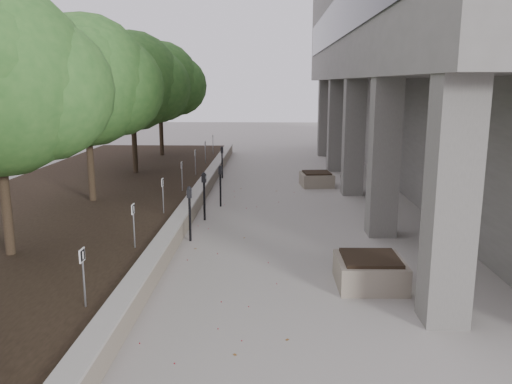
# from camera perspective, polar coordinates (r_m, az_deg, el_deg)

# --- Properties ---
(ground) EXTENTS (90.00, 90.00, 0.00)m
(ground) POSITION_cam_1_polar(r_m,az_deg,el_deg) (8.06, -2.67, -16.73)
(ground) COLOR gray
(ground) RESTS_ON ground
(retaining_wall) EXTENTS (0.39, 26.00, 0.50)m
(retaining_wall) POSITION_cam_1_polar(r_m,az_deg,el_deg) (16.62, -6.58, -0.71)
(retaining_wall) COLOR gray
(retaining_wall) RESTS_ON ground
(planting_bed) EXTENTS (7.00, 26.00, 0.40)m
(planting_bed) POSITION_cam_1_polar(r_m,az_deg,el_deg) (17.55, -18.54, -0.75)
(planting_bed) COLOR black
(planting_bed) RESTS_ON ground
(crabapple_tree_3) EXTENTS (4.60, 4.00, 5.44)m
(crabapple_tree_3) POSITION_cam_1_polar(r_m,az_deg,el_deg) (16.00, -18.09, 8.68)
(crabapple_tree_3) COLOR #2C5E24
(crabapple_tree_3) RESTS_ON planting_bed
(crabapple_tree_4) EXTENTS (4.60, 4.00, 5.44)m
(crabapple_tree_4) POSITION_cam_1_polar(r_m,az_deg,el_deg) (20.77, -13.43, 9.55)
(crabapple_tree_4) COLOR #2C5E24
(crabapple_tree_4) RESTS_ON planting_bed
(crabapple_tree_5) EXTENTS (4.60, 4.00, 5.44)m
(crabapple_tree_5) POSITION_cam_1_polar(r_m,az_deg,el_deg) (25.63, -10.50, 10.07)
(crabapple_tree_5) COLOR #2C5E24
(crabapple_tree_5) RESTS_ON planting_bed
(parking_sign_2) EXTENTS (0.04, 0.22, 0.96)m
(parking_sign_2) POSITION_cam_1_polar(r_m,az_deg,el_deg) (8.63, -18.42, -8.95)
(parking_sign_2) COLOR black
(parking_sign_2) RESTS_ON planting_bed
(parking_sign_3) EXTENTS (0.04, 0.22, 0.96)m
(parking_sign_3) POSITION_cam_1_polar(r_m,az_deg,el_deg) (11.34, -13.27, -3.65)
(parking_sign_3) COLOR black
(parking_sign_3) RESTS_ON planting_bed
(parking_sign_4) EXTENTS (0.04, 0.22, 0.96)m
(parking_sign_4) POSITION_cam_1_polar(r_m,az_deg,el_deg) (14.18, -10.19, -0.42)
(parking_sign_4) COLOR black
(parking_sign_4) RESTS_ON planting_bed
(parking_sign_5) EXTENTS (0.04, 0.22, 0.96)m
(parking_sign_5) POSITION_cam_1_polar(r_m,az_deg,el_deg) (17.07, -8.14, 1.73)
(parking_sign_5) COLOR black
(parking_sign_5) RESTS_ON planting_bed
(parking_sign_6) EXTENTS (0.04, 0.22, 0.96)m
(parking_sign_6) POSITION_cam_1_polar(r_m,az_deg,el_deg) (19.99, -6.68, 3.25)
(parking_sign_6) COLOR black
(parking_sign_6) RESTS_ON planting_bed
(parking_sign_7) EXTENTS (0.04, 0.22, 0.96)m
(parking_sign_7) POSITION_cam_1_polar(r_m,az_deg,el_deg) (22.93, -5.59, 4.39)
(parking_sign_7) COLOR black
(parking_sign_7) RESTS_ON planting_bed
(parking_sign_8) EXTENTS (0.04, 0.22, 0.96)m
(parking_sign_8) POSITION_cam_1_polar(r_m,az_deg,el_deg) (25.89, -4.75, 5.26)
(parking_sign_8) COLOR black
(parking_sign_8) RESTS_ON planting_bed
(parking_meter_2) EXTENTS (0.14, 0.11, 1.39)m
(parking_meter_2) POSITION_cam_1_polar(r_m,az_deg,el_deg) (12.90, -7.29, -2.39)
(parking_meter_2) COLOR black
(parking_meter_2) RESTS_ON ground
(parking_meter_3) EXTENTS (0.16, 0.13, 1.39)m
(parking_meter_3) POSITION_cam_1_polar(r_m,az_deg,el_deg) (14.81, -5.71, -0.48)
(parking_meter_3) COLOR black
(parking_meter_3) RESTS_ON ground
(parking_meter_4) EXTENTS (0.13, 0.10, 1.31)m
(parking_meter_4) POSITION_cam_1_polar(r_m,az_deg,el_deg) (16.43, -3.93, 0.64)
(parking_meter_4) COLOR black
(parking_meter_4) RESTS_ON ground
(parking_meter_5) EXTENTS (0.13, 0.09, 1.32)m
(parking_meter_5) POSITION_cam_1_polar(r_m,az_deg,el_deg) (21.36, -3.75, 3.27)
(parking_meter_5) COLOR black
(parking_meter_5) RESTS_ON ground
(planter_front) EXTENTS (1.29, 1.29, 0.59)m
(planter_front) POSITION_cam_1_polar(r_m,az_deg,el_deg) (10.37, 12.41, -8.48)
(planter_front) COLOR gray
(planter_front) RESTS_ON ground
(planter_back) EXTENTS (1.29, 1.29, 0.55)m
(planter_back) POSITION_cam_1_polar(r_m,az_deg,el_deg) (19.89, 6.68, 1.44)
(planter_back) COLOR gray
(planter_back) RESTS_ON ground
(berry_scatter) EXTENTS (3.30, 14.10, 0.02)m
(berry_scatter) POSITION_cam_1_polar(r_m,az_deg,el_deg) (12.67, -1.38, -5.78)
(berry_scatter) COLOR maroon
(berry_scatter) RESTS_ON ground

